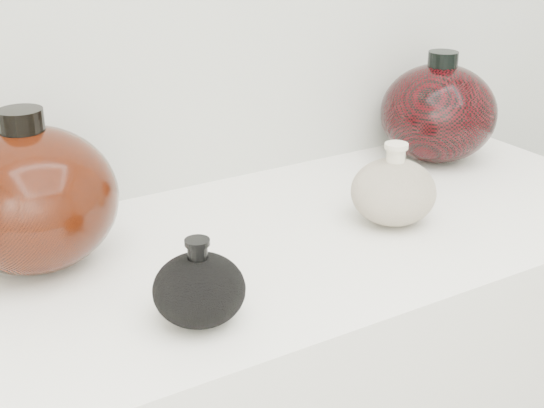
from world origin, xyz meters
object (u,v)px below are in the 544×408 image
black_gourd_vase (199,289)px  right_round_pot (438,112)px  cream_gourd_vase (393,191)px  left_round_pot (31,198)px

black_gourd_vase → right_round_pot: right_round_pot is taller
black_gourd_vase → right_round_pot: (0.62, 0.28, 0.05)m
black_gourd_vase → cream_gourd_vase: 0.38m
black_gourd_vase → left_round_pot: bearing=116.9°
cream_gourd_vase → right_round_pot: (0.25, 0.18, 0.04)m
black_gourd_vase → cream_gourd_vase: (0.37, 0.10, 0.01)m
left_round_pot → right_round_pot: size_ratio=0.99×
black_gourd_vase → right_round_pot: size_ratio=0.47×
black_gourd_vase → cream_gourd_vase: cream_gourd_vase is taller
right_round_pot → black_gourd_vase: bearing=-155.5°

